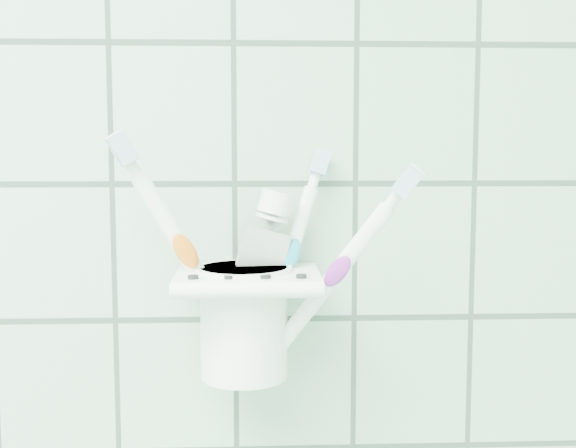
# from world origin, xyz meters

# --- Properties ---
(holder_bracket) EXTENTS (0.11, 0.10, 0.04)m
(holder_bracket) POSITION_xyz_m (0.64, 1.15, 1.29)
(holder_bracket) COLOR white
(holder_bracket) RESTS_ON wall_back
(cup) EXTENTS (0.08, 0.08, 0.09)m
(cup) POSITION_xyz_m (0.63, 1.16, 1.26)
(cup) COLOR white
(cup) RESTS_ON holder_bracket
(toothbrush_pink) EXTENTS (0.10, 0.04, 0.21)m
(toothbrush_pink) POSITION_xyz_m (0.64, 1.16, 1.33)
(toothbrush_pink) COLOR white
(toothbrush_pink) RESTS_ON cup
(toothbrush_blue) EXTENTS (0.06, 0.05, 0.19)m
(toothbrush_blue) POSITION_xyz_m (0.64, 1.15, 1.32)
(toothbrush_blue) COLOR white
(toothbrush_blue) RESTS_ON cup
(toothbrush_orange) EXTENTS (0.11, 0.05, 0.19)m
(toothbrush_orange) POSITION_xyz_m (0.65, 1.15, 1.32)
(toothbrush_orange) COLOR white
(toothbrush_orange) RESTS_ON cup
(toothpaste_tube) EXTENTS (0.07, 0.04, 0.16)m
(toothpaste_tube) POSITION_xyz_m (0.63, 1.16, 1.31)
(toothpaste_tube) COLOR silver
(toothpaste_tube) RESTS_ON cup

